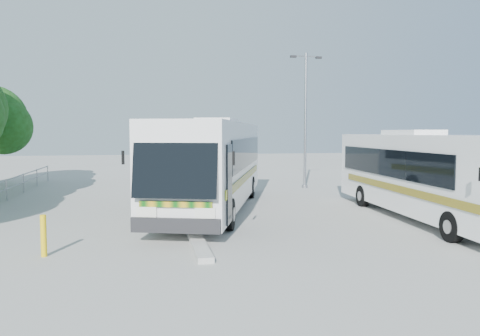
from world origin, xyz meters
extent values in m
plane|color=#A5A5A0|center=(0.00, 0.00, 0.00)|extent=(100.00, 100.00, 0.00)
cube|color=#B2B2AD|center=(-2.30, 2.00, 0.07)|extent=(0.40, 16.00, 0.15)
cylinder|color=gray|center=(-10.00, 14.00, 0.50)|extent=(0.06, 0.06, 1.00)
sphere|color=#1C3E10|center=(-11.94, 12.80, 3.46)|extent=(3.28, 3.28, 3.28)
cube|color=silver|center=(-1.00, 1.89, 1.93)|extent=(6.23, 12.55, 3.14)
cube|color=black|center=(-2.90, -4.02, 2.32)|extent=(2.40, 1.17, 2.00)
cube|color=black|center=(-2.06, 2.88, 2.32)|extent=(3.07, 9.43, 1.13)
cube|color=black|center=(0.43, 2.08, 2.32)|extent=(3.07, 9.43, 1.13)
cube|color=#0B4F11|center=(-2.34, 2.00, 1.34)|extent=(3.30, 10.21, 0.29)
cylinder|color=black|center=(-3.34, -1.58, 0.51)|extent=(0.61, 1.07, 1.03)
cylinder|color=black|center=(-1.12, -2.29, 0.51)|extent=(0.61, 1.07, 1.03)
cylinder|color=black|center=(-1.04, 5.58, 0.51)|extent=(0.61, 1.07, 1.03)
cylinder|color=black|center=(1.18, 4.87, 0.51)|extent=(0.61, 1.07, 1.03)
cube|color=white|center=(6.07, -1.72, 1.68)|extent=(2.93, 10.86, 2.73)
cube|color=black|center=(4.97, -1.11, 2.01)|extent=(0.60, 8.58, 0.98)
cube|color=black|center=(7.24, -1.26, 2.01)|extent=(0.60, 8.58, 0.98)
cube|color=#0E6220|center=(4.92, -1.92, 1.16)|extent=(0.63, 9.29, 0.25)
cylinder|color=black|center=(4.84, -5.14, 0.45)|extent=(0.33, 0.91, 0.89)
cylinder|color=black|center=(5.26, 1.38, 0.45)|extent=(0.33, 0.91, 0.89)
cylinder|color=black|center=(7.28, 1.25, 0.45)|extent=(0.33, 0.91, 0.89)
cylinder|color=#9A9CA2|center=(5.00, 8.09, 3.75)|extent=(0.16, 0.16, 7.51)
cylinder|color=#9A9CA2|center=(5.00, 8.09, 7.32)|extent=(1.50, 0.17, 0.08)
cube|color=black|center=(4.26, 8.04, 7.27)|extent=(0.34, 0.19, 0.11)
cube|color=black|center=(5.75, 8.14, 7.27)|extent=(0.34, 0.19, 0.11)
cylinder|color=gold|center=(-6.23, -4.53, 0.53)|extent=(0.15, 0.15, 1.06)
camera|label=1|loc=(-3.62, -16.85, 3.13)|focal=35.00mm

